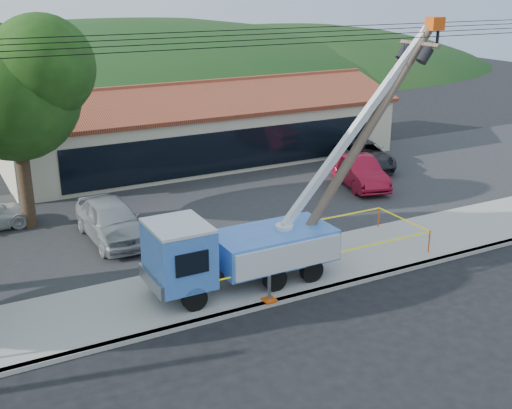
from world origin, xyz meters
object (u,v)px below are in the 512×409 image
object	(u,v)px
leaning_pole	(364,136)
car_red	(358,188)
car_silver	(113,242)
car_dark	(363,168)
utility_truck	(240,245)

from	to	relation	value
leaning_pole	car_red	size ratio (longest dim) A/B	1.87
car_silver	car_dark	size ratio (longest dim) A/B	0.96
car_silver	car_red	xyz separation A→B (m)	(13.20, 1.16, 0.00)
leaning_pole	car_silver	xyz separation A→B (m)	(-7.66, 6.20, -4.83)
utility_truck	leaning_pole	distance (m)	5.94
leaning_pole	car_dark	xyz separation A→B (m)	(7.95, 10.13, -4.83)
car_dark	utility_truck	bearing A→B (deg)	-124.75
car_silver	car_red	world-z (taller)	car_silver
leaning_pole	car_dark	bearing A→B (deg)	51.87
utility_truck	car_silver	size ratio (longest dim) A/B	2.27
car_red	car_dark	bearing A→B (deg)	62.77
utility_truck	car_red	bearing A→B (deg)	34.82
car_red	car_dark	xyz separation A→B (m)	(2.42, 2.77, 0.00)
leaning_pole	car_silver	distance (m)	10.98
utility_truck	car_red	size ratio (longest dim) A/B	2.42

